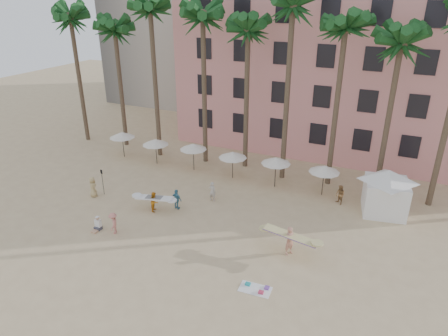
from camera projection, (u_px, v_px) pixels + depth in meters
ground at (168, 258)px, 25.18m from camera, size 120.00×120.00×0.00m
pink_hotel at (357, 70)px, 40.83m from camera, size 35.00×14.00×16.00m
palm_row at (263, 24)px, 32.16m from camera, size 44.40×5.40×16.30m
umbrella_row at (212, 150)px, 35.75m from camera, size 22.50×2.70×2.73m
cabana at (387, 188)px, 29.55m from camera, size 5.22×5.22×3.50m
beach_towel at (256, 289)px, 22.51m from camera, size 1.86×1.11×0.14m
carrier_yellow at (290, 239)px, 25.15m from camera, size 3.51×0.99×1.95m
carrier_white at (154, 201)px, 30.27m from camera, size 2.98×1.17×1.56m
beachgoers at (181, 200)px, 30.39m from camera, size 19.47×11.84×1.71m
paddle at (102, 179)px, 32.48m from camera, size 0.18×0.04×2.23m
seated_man at (98, 225)px, 28.00m from camera, size 0.45×0.78×1.01m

